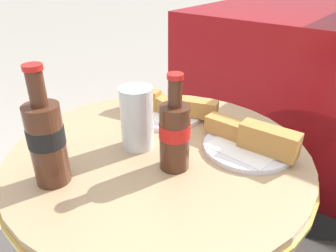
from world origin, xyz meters
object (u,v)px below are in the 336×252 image
at_px(cola_bottle_right, 47,139).
at_px(drinking_glass, 137,121).
at_px(bistro_table, 160,213).
at_px(cola_bottle_left, 175,133).
at_px(lunch_plate_far, 166,108).
at_px(lunch_plate_near, 250,141).

bearing_deg(cola_bottle_right, drinking_glass, 78.56).
relative_size(cola_bottle_right, drinking_glass, 1.64).
xyz_separation_m(bistro_table, drinking_glass, (-0.05, -0.02, 0.26)).
xyz_separation_m(cola_bottle_left, drinking_glass, (-0.12, 0.01, -0.01)).
bearing_deg(lunch_plate_far, bistro_table, -56.73).
bearing_deg(drinking_glass, bistro_table, 16.69).
xyz_separation_m(cola_bottle_right, lunch_plate_near, (0.26, 0.36, -0.07)).
relative_size(bistro_table, cola_bottle_right, 3.03).
bearing_deg(cola_bottle_left, lunch_plate_near, 59.35).
bearing_deg(cola_bottle_right, bistro_table, 67.16).
bearing_deg(cola_bottle_right, cola_bottle_left, 49.72).
relative_size(bistro_table, drinking_glass, 4.97).
distance_m(cola_bottle_left, lunch_plate_near, 0.20).
relative_size(bistro_table, lunch_plate_near, 3.19).
bearing_deg(cola_bottle_left, cola_bottle_right, -130.28).
bearing_deg(lunch_plate_near, drinking_glass, -145.43).
xyz_separation_m(bistro_table, lunch_plate_far, (-0.10, 0.16, 0.22)).
bearing_deg(lunch_plate_far, drinking_glass, -73.19).
bearing_deg(drinking_glass, lunch_plate_far, 106.81).
xyz_separation_m(cola_bottle_left, cola_bottle_right, (-0.16, -0.19, 0.01)).
bearing_deg(bistro_table, lunch_plate_near, 39.00).
relative_size(cola_bottle_left, lunch_plate_near, 0.91).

